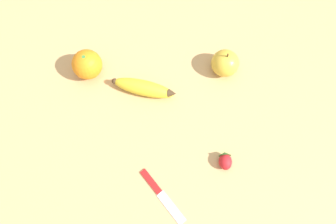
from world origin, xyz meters
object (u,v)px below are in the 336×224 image
object	(u,v)px
orange	(87,64)
paring_knife	(161,194)
banana	(144,88)
strawberry	(225,160)
apple	(225,63)

from	to	relation	value
orange	paring_knife	distance (m)	0.42
banana	paring_knife	xyz separation A→B (m)	(0.01, -0.30, -0.02)
paring_knife	orange	bearing A→B (deg)	-98.07
banana	paring_knife	size ratio (longest dim) A/B	1.20
banana	paring_knife	world-z (taller)	banana
strawberry	paring_knife	world-z (taller)	strawberry
strawberry	paring_knife	xyz separation A→B (m)	(-0.18, -0.06, -0.01)
orange	paring_knife	size ratio (longest dim) A/B	0.56
orange	apple	world-z (taller)	same
orange	apple	bearing A→B (deg)	-7.07
orange	strawberry	world-z (taller)	orange
orange	apple	size ratio (longest dim) A/B	1.01
apple	banana	bearing A→B (deg)	-171.02
paring_knife	strawberry	bearing A→B (deg)	167.71
banana	apple	distance (m)	0.24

